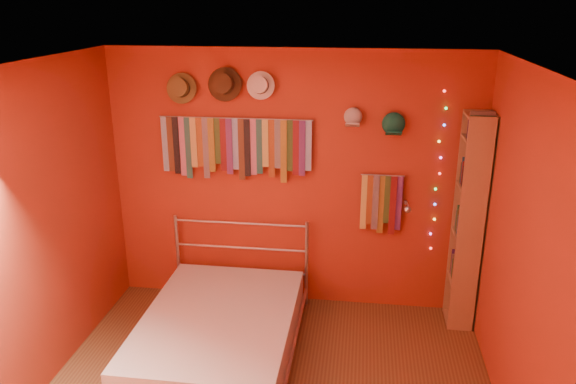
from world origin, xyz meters
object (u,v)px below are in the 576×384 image
at_px(reading_lamp, 407,208).
at_px(bookshelf, 473,222).
at_px(tie_rack, 235,145).
at_px(bed, 219,333).

bearing_deg(reading_lamp, bookshelf, 0.43).
relative_size(tie_rack, bed, 0.79).
xyz_separation_m(tie_rack, reading_lamp, (1.61, -0.16, -0.49)).
bearing_deg(reading_lamp, bed, -152.81).
xyz_separation_m(bookshelf, bed, (-2.16, -0.81, -0.81)).
xyz_separation_m(reading_lamp, bookshelf, (0.58, 0.00, -0.10)).
bearing_deg(tie_rack, bed, -87.68).
height_order(reading_lamp, bookshelf, bookshelf).
bearing_deg(tie_rack, bookshelf, -4.04).
relative_size(tie_rack, reading_lamp, 5.02).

